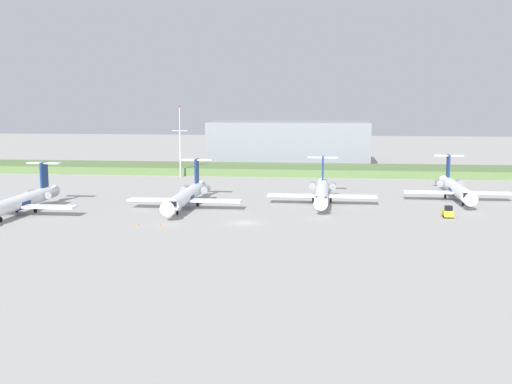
# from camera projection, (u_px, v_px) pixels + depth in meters

# --- Properties ---
(ground_plane) EXTENTS (500.00, 500.00, 0.00)m
(ground_plane) POSITION_uv_depth(u_px,v_px,m) (262.00, 198.00, 144.25)
(ground_plane) COLOR #9E9B96
(grass_berm) EXTENTS (320.00, 20.00, 2.18)m
(grass_berm) POSITION_uv_depth(u_px,v_px,m) (279.00, 170.00, 191.52)
(grass_berm) COLOR #597542
(grass_berm) RESTS_ON ground
(regional_jet_nearest) EXTENTS (22.81, 31.00, 9.00)m
(regional_jet_nearest) POSITION_uv_depth(u_px,v_px,m) (21.00, 201.00, 123.03)
(regional_jet_nearest) COLOR white
(regional_jet_nearest) RESTS_ON ground
(regional_jet_second) EXTENTS (22.81, 31.00, 9.00)m
(regional_jet_second) POSITION_uv_depth(u_px,v_px,m) (186.00, 196.00, 130.15)
(regional_jet_second) COLOR white
(regional_jet_second) RESTS_ON ground
(regional_jet_third) EXTENTS (22.81, 31.00, 9.00)m
(regional_jet_third) POSITION_uv_depth(u_px,v_px,m) (322.00, 191.00, 135.99)
(regional_jet_third) COLOR white
(regional_jet_third) RESTS_ON ground
(regional_jet_fourth) EXTENTS (22.81, 31.00, 9.00)m
(regional_jet_fourth) POSITION_uv_depth(u_px,v_px,m) (456.00, 188.00, 140.71)
(regional_jet_fourth) COLOR white
(regional_jet_fourth) RESTS_ON ground
(antenna_mast) EXTENTS (4.40, 0.50, 20.03)m
(antenna_mast) POSITION_uv_depth(u_px,v_px,m) (180.00, 148.00, 180.54)
(antenna_mast) COLOR #B2B2B7
(antenna_mast) RESTS_ON ground
(distant_hangar) EXTENTS (52.94, 22.68, 14.35)m
(distant_hangar) POSITION_uv_depth(u_px,v_px,m) (289.00, 143.00, 216.22)
(distant_hangar) COLOR gray
(distant_hangar) RESTS_ON ground
(baggage_tug) EXTENTS (1.72, 3.20, 2.30)m
(baggage_tug) POSITION_uv_depth(u_px,v_px,m) (448.00, 212.00, 119.80)
(baggage_tug) COLOR yellow
(baggage_tug) RESTS_ON ground
(safety_cone_front_marker) EXTENTS (0.44, 0.44, 0.55)m
(safety_cone_front_marker) POSITION_uv_depth(u_px,v_px,m) (137.00, 224.00, 112.47)
(safety_cone_front_marker) COLOR orange
(safety_cone_front_marker) RESTS_ON ground
(safety_cone_mid_marker) EXTENTS (0.44, 0.44, 0.55)m
(safety_cone_mid_marker) POSITION_uv_depth(u_px,v_px,m) (160.00, 224.00, 112.22)
(safety_cone_mid_marker) COLOR orange
(safety_cone_mid_marker) RESTS_ON ground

